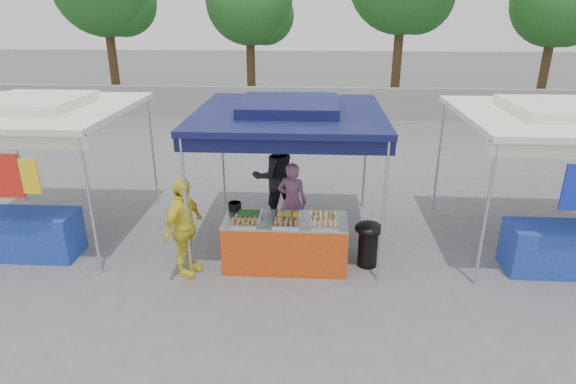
# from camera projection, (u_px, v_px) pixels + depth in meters

# --- Properties ---
(ground_plane) EXTENTS (80.00, 80.00, 0.00)m
(ground_plane) POSITION_uv_depth(u_px,v_px,m) (286.00, 262.00, 8.17)
(ground_plane) COLOR #5D5D5F
(back_wall) EXTENTS (40.00, 0.25, 1.20)m
(back_wall) POSITION_uv_depth(u_px,v_px,m) (304.00, 103.00, 18.18)
(back_wall) COLOR gray
(back_wall) RESTS_ON ground_plane
(main_canopy) EXTENTS (3.20, 3.20, 2.57)m
(main_canopy) POSITION_uv_depth(u_px,v_px,m) (289.00, 112.00, 8.21)
(main_canopy) COLOR silver
(main_canopy) RESTS_ON ground_plane
(neighbor_stall_left) EXTENTS (3.20, 3.20, 2.57)m
(neighbor_stall_left) POSITION_uv_depth(u_px,v_px,m) (30.00, 158.00, 8.37)
(neighbor_stall_left) COLOR silver
(neighbor_stall_left) RESTS_ON ground_plane
(neighbor_stall_right) EXTENTS (3.20, 3.20, 2.57)m
(neighbor_stall_right) POSITION_uv_depth(u_px,v_px,m) (562.00, 167.00, 7.87)
(neighbor_stall_right) COLOR silver
(neighbor_stall_right) RESTS_ON ground_plane
(tree_1) EXTENTS (3.52, 3.47, 5.96)m
(tree_1) POSITION_uv_depth(u_px,v_px,m) (253.00, 5.00, 19.28)
(tree_1) COLOR #433119
(tree_1) RESTS_ON ground_plane
(tree_3) EXTENTS (3.51, 3.45, 5.93)m
(tree_3) POSITION_uv_depth(u_px,v_px,m) (560.00, 5.00, 18.58)
(tree_3) COLOR #433119
(tree_3) RESTS_ON ground_plane
(vendor_table) EXTENTS (2.00, 0.80, 0.85)m
(vendor_table) POSITION_uv_depth(u_px,v_px,m) (285.00, 243.00, 7.92)
(vendor_table) COLOR #C84212
(vendor_table) RESTS_ON ground_plane
(food_tray_fl) EXTENTS (0.42, 0.30, 0.07)m
(food_tray_fl) POSITION_uv_depth(u_px,v_px,m) (244.00, 223.00, 7.57)
(food_tray_fl) COLOR silver
(food_tray_fl) RESTS_ON vendor_table
(food_tray_fm) EXTENTS (0.42, 0.30, 0.07)m
(food_tray_fm) POSITION_uv_depth(u_px,v_px,m) (286.00, 223.00, 7.54)
(food_tray_fm) COLOR silver
(food_tray_fm) RESTS_ON vendor_table
(food_tray_fr) EXTENTS (0.42, 0.30, 0.07)m
(food_tray_fr) POSITION_uv_depth(u_px,v_px,m) (325.00, 225.00, 7.50)
(food_tray_fr) COLOR silver
(food_tray_fr) RESTS_ON vendor_table
(food_tray_bl) EXTENTS (0.42, 0.30, 0.07)m
(food_tray_bl) POSITION_uv_depth(u_px,v_px,m) (249.00, 215.00, 7.86)
(food_tray_bl) COLOR silver
(food_tray_bl) RESTS_ON vendor_table
(food_tray_bm) EXTENTS (0.42, 0.30, 0.07)m
(food_tray_bm) POSITION_uv_depth(u_px,v_px,m) (288.00, 215.00, 7.85)
(food_tray_bm) COLOR silver
(food_tray_bm) RESTS_ON vendor_table
(food_tray_br) EXTENTS (0.42, 0.30, 0.07)m
(food_tray_br) POSITION_uv_depth(u_px,v_px,m) (323.00, 216.00, 7.80)
(food_tray_br) COLOR silver
(food_tray_br) RESTS_ON vendor_table
(cooking_pot) EXTENTS (0.22, 0.22, 0.13)m
(cooking_pot) POSITION_uv_depth(u_px,v_px,m) (235.00, 206.00, 8.11)
(cooking_pot) COLOR black
(cooking_pot) RESTS_ON vendor_table
(skewer_cup) EXTENTS (0.08, 0.08, 0.10)m
(skewer_cup) POSITION_uv_depth(u_px,v_px,m) (279.00, 219.00, 7.65)
(skewer_cup) COLOR silver
(skewer_cup) RESTS_ON vendor_table
(wok_burner) EXTENTS (0.47, 0.47, 0.79)m
(wok_burner) POSITION_uv_depth(u_px,v_px,m) (368.00, 240.00, 7.92)
(wok_burner) COLOR black
(wok_burner) RESTS_ON ground_plane
(crate_left) EXTENTS (0.45, 0.32, 0.27)m
(crate_left) POSITION_uv_depth(u_px,v_px,m) (269.00, 243.00, 8.52)
(crate_left) COLOR #142AA8
(crate_left) RESTS_ON ground_plane
(crate_right) EXTENTS (0.54, 0.38, 0.33)m
(crate_right) POSITION_uv_depth(u_px,v_px,m) (301.00, 241.00, 8.54)
(crate_right) COLOR #142AA8
(crate_right) RESTS_ON ground_plane
(crate_stacked) EXTENTS (0.51, 0.35, 0.30)m
(crate_stacked) POSITION_uv_depth(u_px,v_px,m) (302.00, 225.00, 8.43)
(crate_stacked) COLOR #142AA8
(crate_stacked) RESTS_ON crate_right
(vendor_woman) EXTENTS (0.60, 0.45, 1.48)m
(vendor_woman) POSITION_uv_depth(u_px,v_px,m) (292.00, 202.00, 8.75)
(vendor_woman) COLOR #8E5A7E
(vendor_woman) RESTS_ON ground_plane
(helper_man) EXTENTS (1.12, 1.02, 1.86)m
(helper_man) POSITION_uv_depth(u_px,v_px,m) (274.00, 176.00, 9.50)
(helper_man) COLOR black
(helper_man) RESTS_ON ground_plane
(customer_person) EXTENTS (0.69, 1.03, 1.63)m
(customer_person) POSITION_uv_depth(u_px,v_px,m) (184.00, 228.00, 7.55)
(customer_person) COLOR yellow
(customer_person) RESTS_ON ground_plane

